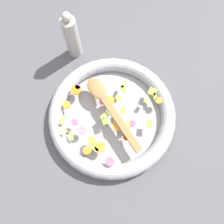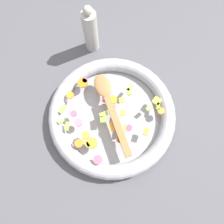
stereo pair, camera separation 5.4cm
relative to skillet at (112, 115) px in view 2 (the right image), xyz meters
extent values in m
plane|color=#4C4C51|center=(0.00, 0.00, -0.02)|extent=(4.00, 4.00, 0.00)
cylinder|color=gray|center=(0.00, 0.00, -0.02)|extent=(0.39, 0.39, 0.01)
torus|color=#9E9EA5|center=(0.00, 0.00, 0.00)|extent=(0.44, 0.44, 0.05)
cylinder|color=orange|center=(-0.02, 0.04, 0.03)|extent=(0.04, 0.04, 0.01)
cylinder|color=orange|center=(-0.02, -0.15, 0.03)|extent=(0.04, 0.04, 0.01)
cylinder|color=orange|center=(0.01, -0.12, 0.03)|extent=(0.05, 0.05, 0.01)
cylinder|color=orange|center=(0.08, -0.06, 0.03)|extent=(0.03, 0.03, 0.01)
cylinder|color=orange|center=(-0.07, 0.04, 0.03)|extent=(0.04, 0.04, 0.01)
cylinder|color=orange|center=(-0.02, -0.12, 0.03)|extent=(0.03, 0.03, 0.01)
cylinder|color=orange|center=(-0.15, 0.02, 0.03)|extent=(0.05, 0.05, 0.01)
cylinder|color=orange|center=(0.04, -0.04, 0.03)|extent=(0.05, 0.05, 0.01)
cylinder|color=orange|center=(-0.15, -0.04, 0.03)|extent=(0.03, 0.03, 0.01)
cylinder|color=orange|center=(0.13, 0.10, 0.03)|extent=(0.03, 0.03, 0.01)
cube|color=#A3CC45|center=(0.07, -0.02, 0.03)|extent=(0.02, 0.03, 0.01)
cube|color=#A2C33E|center=(-0.01, 0.11, 0.03)|extent=(0.01, 0.03, 0.01)
cube|color=#83AE31|center=(0.13, 0.02, 0.03)|extent=(0.02, 0.03, 0.01)
cube|color=#83C035|center=(0.00, 0.09, 0.03)|extent=(0.03, 0.02, 0.01)
cube|color=#AECA62|center=(-0.11, -0.13, 0.03)|extent=(0.02, 0.02, 0.01)
cube|color=#92C650|center=(0.09, 0.09, 0.03)|extent=(0.02, 0.02, 0.01)
cube|color=#8EB236|center=(0.00, -0.14, 0.03)|extent=(0.03, 0.02, 0.01)
cube|color=#B7C84B|center=(-0.14, -0.10, 0.03)|extent=(0.02, 0.03, 0.01)
cube|color=#A6D041|center=(-0.02, -0.02, 0.03)|extent=(0.03, 0.03, 0.01)
cube|color=#95C53F|center=(-0.09, -0.13, 0.03)|extent=(0.03, 0.03, 0.01)
cube|color=#80C139|center=(-0.01, -0.04, 0.03)|extent=(0.03, 0.03, 0.01)
cube|color=#83B233|center=(0.11, 0.11, 0.03)|extent=(0.02, 0.03, 0.01)
cylinder|color=#DA5279|center=(-0.10, -0.09, 0.03)|extent=(0.03, 0.03, 0.01)
cylinder|color=#D25774|center=(0.06, -0.15, 0.03)|extent=(0.04, 0.04, 0.01)
cylinder|color=#CF456E|center=(0.08, -0.01, 0.03)|extent=(0.03, 0.03, 0.01)
cylinder|color=pink|center=(-0.06, -0.10, 0.03)|extent=(0.04, 0.04, 0.01)
cylinder|color=#E5507F|center=(-0.15, 0.03, 0.03)|extent=(0.02, 0.02, 0.01)
cylinder|color=pink|center=(-0.05, 0.02, 0.03)|extent=(0.03, 0.03, 0.01)
cube|color=yellow|center=(0.10, 0.13, 0.03)|extent=(0.03, 0.03, 0.01)
cube|color=yellow|center=(0.00, 0.05, 0.03)|extent=(0.02, 0.02, 0.01)
cube|color=yellow|center=(0.03, 0.02, 0.03)|extent=(0.03, 0.03, 0.01)
cube|color=gold|center=(0.08, -0.05, 0.03)|extent=(0.03, 0.03, 0.01)
cube|color=olive|center=(0.04, -0.03, 0.04)|extent=(0.19, 0.13, 0.01)
ellipsoid|color=olive|center=(-0.08, 0.05, 0.04)|extent=(0.11, 0.10, 0.01)
cylinder|color=#B2ADA3|center=(-0.25, 0.18, 0.07)|extent=(0.05, 0.05, 0.18)
sphere|color=#B2ADA3|center=(-0.25, 0.18, 0.17)|extent=(0.03, 0.03, 0.03)
camera|label=1|loc=(0.10, -0.21, 0.73)|focal=35.00mm
camera|label=2|loc=(0.14, -0.18, 0.73)|focal=35.00mm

